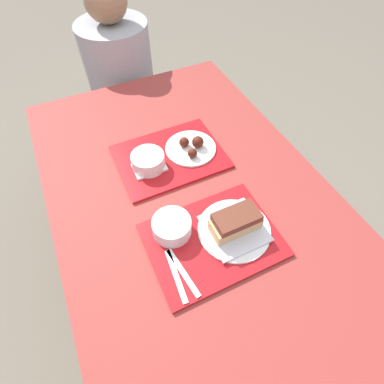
% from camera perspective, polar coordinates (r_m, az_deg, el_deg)
% --- Properties ---
extents(ground_plane, '(12.00, 12.00, 0.00)m').
position_cam_1_polar(ground_plane, '(1.72, 0.73, -17.34)').
color(ground_plane, '#706656').
extents(picnic_table, '(0.95, 1.65, 0.77)m').
position_cam_1_polar(picnic_table, '(1.11, 1.09, -5.25)').
color(picnic_table, maroon).
rests_on(picnic_table, ground_plane).
extents(picnic_bench_far, '(0.91, 0.28, 0.45)m').
position_cam_1_polar(picnic_bench_far, '(2.01, -12.47, 13.44)').
color(picnic_bench_far, maroon).
rests_on(picnic_bench_far, ground_plane).
extents(tray_near, '(0.41, 0.31, 0.01)m').
position_cam_1_polar(tray_near, '(0.96, 3.96, -9.08)').
color(tray_near, '#B21419').
rests_on(tray_near, picnic_table).
extents(tray_far, '(0.41, 0.31, 0.01)m').
position_cam_1_polar(tray_far, '(1.18, -4.05, 6.77)').
color(tray_far, '#B21419').
rests_on(tray_far, picnic_table).
extents(bowl_coleslaw_near, '(0.12, 0.12, 0.06)m').
position_cam_1_polar(bowl_coleslaw_near, '(0.94, -3.87, -6.50)').
color(bowl_coleslaw_near, white).
rests_on(bowl_coleslaw_near, tray_near).
extents(brisket_sandwich_plate, '(0.23, 0.23, 0.09)m').
position_cam_1_polar(brisket_sandwich_plate, '(0.95, 8.20, -6.28)').
color(brisket_sandwich_plate, white).
rests_on(brisket_sandwich_plate, tray_near).
extents(plastic_fork_near, '(0.03, 0.17, 0.00)m').
position_cam_1_polar(plastic_fork_near, '(0.90, -3.07, -15.59)').
color(plastic_fork_near, white).
rests_on(plastic_fork_near, tray_near).
extents(plastic_knife_near, '(0.04, 0.17, 0.00)m').
position_cam_1_polar(plastic_knife_near, '(0.90, -1.74, -15.05)').
color(plastic_knife_near, white).
rests_on(plastic_knife_near, tray_near).
extents(bowl_coleslaw_far, '(0.12, 0.12, 0.06)m').
position_cam_1_polar(bowl_coleslaw_far, '(1.12, -8.38, 5.98)').
color(bowl_coleslaw_far, white).
rests_on(bowl_coleslaw_far, tray_far).
extents(wings_plate_far, '(0.20, 0.20, 0.05)m').
position_cam_1_polar(wings_plate_far, '(1.18, -0.13, 8.61)').
color(wings_plate_far, white).
rests_on(wings_plate_far, tray_far).
extents(napkin_far, '(0.12, 0.08, 0.01)m').
position_cam_1_polar(napkin_far, '(1.13, -8.12, 4.73)').
color(napkin_far, white).
rests_on(napkin_far, tray_far).
extents(person_seated_across, '(0.36, 0.36, 0.71)m').
position_cam_1_polar(person_seated_across, '(1.82, -13.79, 22.50)').
color(person_seated_across, '#9E9EA3').
rests_on(person_seated_across, picnic_bench_far).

